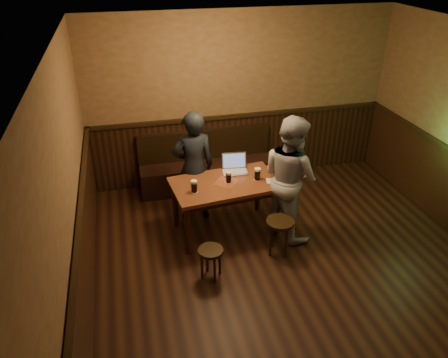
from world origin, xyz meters
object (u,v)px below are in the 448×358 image
at_px(bench, 207,169).
at_px(pint_right, 257,174).
at_px(person_suit, 193,167).
at_px(person_grey, 290,177).
at_px(pub_table, 226,189).
at_px(stool_right, 280,227).
at_px(pint_mid, 229,177).
at_px(stool_left, 211,255).
at_px(laptop, 235,167).
at_px(pint_left, 194,186).

bearing_deg(bench, pint_right, -71.82).
relative_size(person_suit, person_grey, 0.95).
distance_m(person_suit, person_grey, 1.37).
distance_m(pub_table, stool_right, 0.91).
relative_size(pint_right, person_suit, 0.11).
relative_size(bench, pint_mid, 13.92).
relative_size(bench, pint_right, 12.50).
height_order(stool_left, pint_mid, pint_mid).
xyz_separation_m(stool_left, laptop, (0.62, 1.22, 0.51)).
distance_m(stool_left, person_grey, 1.53).
bearing_deg(pint_left, person_grey, -3.48).
bearing_deg(pub_table, stool_right, -55.86).
xyz_separation_m(pint_right, laptop, (-0.24, 0.32, -0.02)).
xyz_separation_m(person_suit, person_grey, (1.20, -0.67, 0.04)).
bearing_deg(person_grey, pint_mid, 53.76).
bearing_deg(stool_right, laptop, 110.51).
bearing_deg(laptop, stool_right, -63.27).
distance_m(stool_right, pint_left, 1.23).
bearing_deg(stool_right, pint_left, 153.52).
distance_m(pint_left, person_suit, 0.60).
height_order(laptop, person_grey, person_grey).
bearing_deg(laptop, pub_table, -118.38).
xyz_separation_m(bench, pint_mid, (0.04, -1.32, 0.55)).
bearing_deg(stool_right, pint_right, 100.95).
distance_m(pub_table, stool_left, 1.07).
bearing_deg(pint_right, stool_right, -79.05).
bearing_deg(stool_left, person_suit, 87.92).
distance_m(pint_right, person_grey, 0.44).
bearing_deg(pint_left, pint_mid, 16.08).
bearing_deg(bench, pub_table, -90.00).
distance_m(stool_right, person_suit, 1.51).
relative_size(stool_right, pint_left, 2.93).
bearing_deg(person_grey, stool_left, 98.68).
xyz_separation_m(pint_left, person_grey, (1.29, -0.08, 0.01)).
bearing_deg(person_grey, laptop, 29.45).
relative_size(bench, pint_left, 12.92).
bearing_deg(pint_left, bench, 72.55).
bearing_deg(pint_mid, person_suit, 131.81).
height_order(stool_right, laptop, laptop).
xyz_separation_m(pub_table, stool_right, (0.56, -0.66, -0.28)).
height_order(bench, pint_mid, bench).
relative_size(bench, stool_right, 4.40).
bearing_deg(pint_mid, stool_right, -51.26).
height_order(stool_left, stool_right, stool_right).
distance_m(pint_right, person_suit, 0.93).
bearing_deg(person_suit, pint_left, 77.79).
xyz_separation_m(stool_right, person_grey, (0.27, 0.43, 0.48)).
bearing_deg(pint_right, person_suit, 149.60).
relative_size(pub_table, pint_mid, 9.76).
xyz_separation_m(stool_right, person_suit, (-0.93, 1.10, 0.44)).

